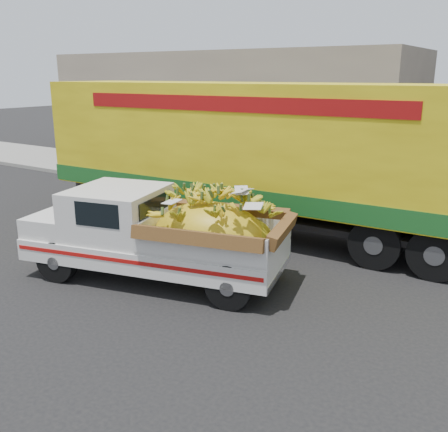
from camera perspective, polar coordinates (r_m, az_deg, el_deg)
The scene contains 6 objects.
ground at distance 9.70m, azimuth -7.01°, elevation -8.62°, with size 100.00×100.00×0.00m, color black.
curb at distance 15.14m, azimuth 9.63°, elevation 0.65°, with size 60.00×0.25×0.15m, color gray.
sidewalk at distance 17.04m, azimuth 12.50°, elevation 2.18°, with size 60.00×4.00×0.14m, color gray.
building_left at distance 25.52m, azimuth 0.51°, elevation 12.55°, with size 18.00×6.00×5.00m, color gray.
pickup_truck at distance 9.85m, azimuth -5.93°, elevation -2.11°, with size 5.46×3.04×1.81m.
semi_trailer at distance 12.80m, azimuth 3.39°, elevation 7.43°, with size 12.03×2.94×3.80m.
Camera 1 is at (5.77, -6.68, 4.01)m, focal length 40.00 mm.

